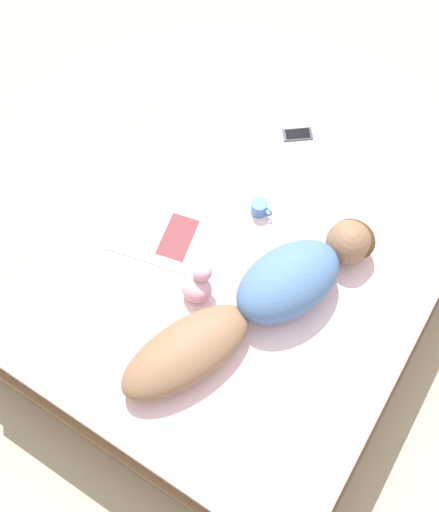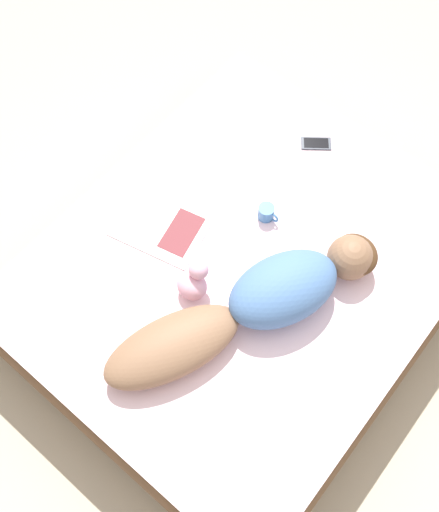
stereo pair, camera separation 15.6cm
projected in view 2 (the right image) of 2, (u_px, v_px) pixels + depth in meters
ground_plane at (242, 303)px, 3.17m from camera, size 12.00×12.00×0.00m
bed at (244, 284)px, 2.94m from camera, size 1.70×2.02×0.50m
person at (258, 303)px, 2.51m from camera, size 0.72×1.27×0.24m
open_magazine at (163, 224)px, 2.80m from camera, size 0.48×0.41×0.01m
coffee_mug at (267, 212)px, 2.79m from camera, size 0.11×0.08×0.08m
cell_phone at (316, 143)px, 3.01m from camera, size 0.16×0.15×0.01m
plush_toy at (194, 282)px, 2.58m from camera, size 0.14×0.15×0.19m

